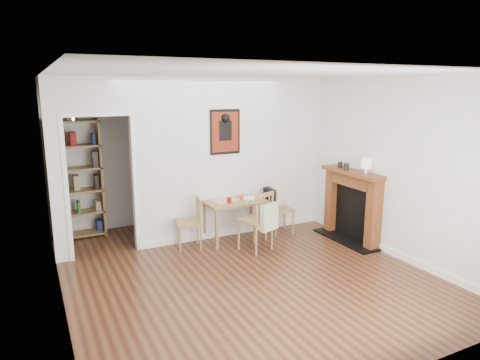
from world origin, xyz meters
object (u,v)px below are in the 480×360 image
mantel_lamp (366,164)px  ceramic_jar_b (340,165)px  orange_fruit (241,196)px  chair_right (280,209)px  chair_left (189,223)px  ceramic_jar_a (346,166)px  notebook (251,198)px  dining_table (235,205)px  bookshelf (76,180)px  chair_front (256,220)px  red_glass (229,200)px  fireplace (352,203)px

mantel_lamp → ceramic_jar_b: size_ratio=2.56×
orange_fruit → mantel_lamp: (1.52, -1.20, 0.61)m
chair_right → mantel_lamp: bearing=-52.6°
chair_left → ceramic_jar_a: bearing=-16.8°
chair_left → orange_fruit: chair_left is taller
ceramic_jar_b → notebook: bearing=157.1°
orange_fruit → mantel_lamp: 2.03m
chair_left → chair_right: size_ratio=0.99×
dining_table → bookshelf: size_ratio=0.50×
chair_right → ceramic_jar_a: size_ratio=7.66×
chair_left → bookshelf: size_ratio=0.41×
bookshelf → chair_front: bearing=-38.7°
chair_right → red_glass: bearing=-177.6°
bookshelf → notebook: size_ratio=6.77×
chair_right → dining_table: bearing=176.3°
chair_front → orange_fruit: 0.66m
bookshelf → orange_fruit: (2.40, -1.25, -0.27)m
ceramic_jar_a → orange_fruit: bearing=151.2°
dining_table → chair_left: size_ratio=1.19×
ceramic_jar_b → chair_left: bearing=167.9°
bookshelf → fireplace: bearing=-28.5°
red_glass → orange_fruit: (0.29, 0.14, -0.01)m
fireplace → ceramic_jar_b: size_ratio=13.10×
fireplace → ceramic_jar_b: bearing=99.3°
fireplace → red_glass: size_ratio=13.48×
mantel_lamp → chair_left: bearing=155.5°
chair_front → ceramic_jar_b: 1.73m
red_glass → ceramic_jar_a: 1.94m
bookshelf → orange_fruit: size_ratio=24.38×
dining_table → fireplace: (1.70, -0.85, 0.03)m
bookshelf → ceramic_jar_a: (3.86, -2.06, 0.25)m
chair_right → chair_front: 0.90m
chair_left → chair_front: size_ratio=0.87×
notebook → mantel_lamp: bearing=-40.7°
fireplace → orange_fruit: size_ratio=15.56×
chair_left → notebook: (1.11, 0.05, 0.26)m
red_glass → orange_fruit: bearing=26.1°
notebook → mantel_lamp: 1.91m
orange_fruit → notebook: bearing=-11.2°
orange_fruit → ceramic_jar_b: size_ratio=0.84×
fireplace → orange_fruit: bearing=150.1°
chair_right → fireplace: bearing=-42.1°
chair_left → dining_table: bearing=2.2°
bookshelf → fireplace: (3.96, -2.15, -0.35)m
notebook → dining_table: bearing=-177.0°
chair_front → red_glass: chair_front is taller
fireplace → orange_fruit: fireplace is taller
chair_left → fireplace: size_ratio=0.65×
chair_right → red_glass: size_ratio=8.83×
chair_front → fireplace: size_ratio=0.75×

